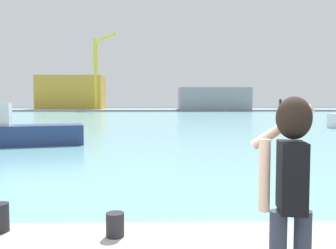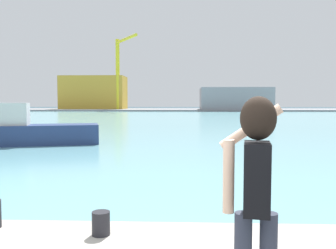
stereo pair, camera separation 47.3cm
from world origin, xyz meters
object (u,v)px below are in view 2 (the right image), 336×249
Objects in this scene: warehouse_left at (94,93)px; port_crane at (120,66)px; harbor_bollard at (101,223)px; warehouse_right at (235,99)px; person_photographer at (255,182)px; boat_moored at (16,130)px.

port_crane reaches higher than warehouse_left.
warehouse_left reaches higher than harbor_bollard.
warehouse_left is at bearing 170.79° from warehouse_right.
person_photographer is 5.77× the size of harbor_bollard.
port_crane reaches higher than boat_moored.
harbor_bollard is at bearing -75.91° from warehouse_left.
warehouse_right is at bearing 56.86° from boat_moored.
boat_moored is 0.49× the size of warehouse_left.
warehouse_right is (12.34, 87.68, 1.41)m from person_photographer.
warehouse_left is at bearing 104.09° from harbor_bollard.
port_crane is (-15.08, 86.75, 10.60)m from harbor_bollard.
boat_moored is 73.57m from port_crane.
port_crane is (8.01, -5.31, 6.60)m from warehouse_left.
warehouse_left is at bearing 146.50° from port_crane.
harbor_bollard is at bearing 54.87° from person_photographer.
port_crane reaches higher than warehouse_right.
warehouse_left is 0.98× the size of warehouse_right.
boat_moored is (-9.47, 15.93, -0.89)m from person_photographer.
warehouse_left is at bearing 84.86° from boat_moored.
harbor_bollard is 88.69m from port_crane.
warehouse_left is (-24.71, 93.69, 3.09)m from person_photographer.
harbor_bollard is 87.21m from warehouse_right.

